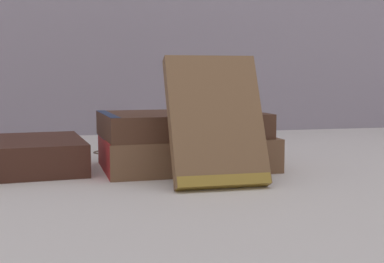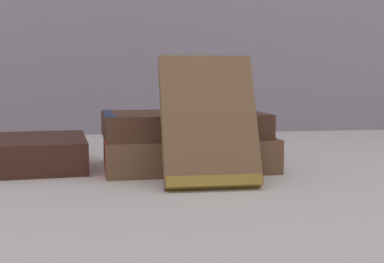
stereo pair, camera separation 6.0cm
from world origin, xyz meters
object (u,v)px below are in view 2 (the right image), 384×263
Objects in this scene: pocket_watch at (217,110)px; reading_glasses at (132,150)px; book_leaning_front at (209,125)px; book_flat_bottom at (183,152)px; book_flat_top at (179,124)px.

reading_glasses is (-0.11, 0.17, -0.08)m from pocket_watch.
book_leaning_front reaches higher than pocket_watch.
book_flat_bottom reaches higher than reading_glasses.
book_flat_bottom is 0.13m from book_leaning_front.
pocket_watch is at bearing -61.22° from reading_glasses.
pocket_watch is 0.51× the size of reading_glasses.
book_flat_bottom is at bearing 21.13° from book_flat_top.
book_leaning_front is 1.52× the size of reading_glasses.
reading_glasses is at bearing 108.31° from book_flat_bottom.
book_flat_bottom is 1.03× the size of book_flat_top.
book_leaning_front is at bearing -78.54° from reading_glasses.
book_flat_top reaches higher than reading_glasses.
book_flat_bottom is 0.07m from pocket_watch.
book_flat_top is 0.12m from book_leaning_front.
book_leaning_front reaches higher than book_flat_bottom.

